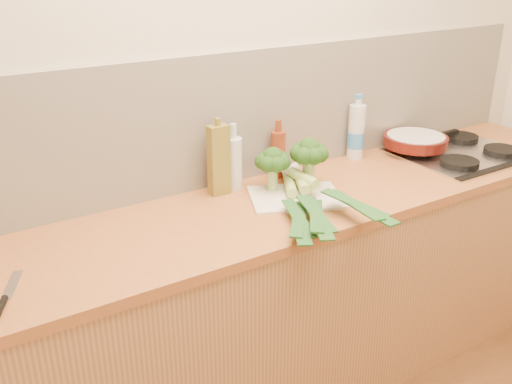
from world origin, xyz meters
TOP-DOWN VIEW (x-y plane):
  - room_shell at (0.00, 1.49)m, footprint 3.50×3.50m
  - counter at (0.00, 1.20)m, footprint 3.20×0.62m
  - gas_hob at (1.02, 1.20)m, footprint 0.58×0.50m
  - chopping_board at (0.05, 1.20)m, footprint 0.43×0.38m
  - broccoli_left at (0.01, 1.30)m, footprint 0.14×0.14m
  - broccoli_right at (0.15, 1.25)m, footprint 0.15×0.16m
  - leek_front at (0.03, 1.19)m, footprint 0.39×0.64m
  - leek_mid at (0.06, 1.14)m, footprint 0.34×0.62m
  - leek_back at (0.10, 1.15)m, footprint 0.10×0.70m
  - chefs_knife at (-1.06, 1.04)m, footprint 0.13×0.25m
  - skillet at (0.85, 1.33)m, footprint 0.44×0.30m
  - oil_tin at (-0.18, 1.40)m, footprint 0.08×0.05m
  - glass_bottle at (-0.10, 1.42)m, footprint 0.07×0.07m
  - amber_bottle at (0.13, 1.44)m, footprint 0.06×0.06m
  - water_bottle at (0.57, 1.44)m, footprint 0.08×0.08m

SIDE VIEW (x-z plane):
  - counter at x=0.00m, z-range 0.00..0.90m
  - chopping_board at x=0.05m, z-range 0.90..0.91m
  - chefs_knife at x=-1.06m, z-range 0.90..0.92m
  - gas_hob at x=1.02m, z-range 0.89..0.93m
  - leek_front at x=0.03m, z-range 0.91..0.95m
  - leek_mid at x=0.06m, z-range 0.93..0.97m
  - skillet at x=0.85m, z-range 0.94..0.99m
  - leek_back at x=0.10m, z-range 0.95..0.99m
  - amber_bottle at x=0.13m, z-range 0.88..1.13m
  - glass_bottle at x=-0.10m, z-range 0.88..1.15m
  - water_bottle at x=0.57m, z-range 0.88..1.16m
  - broccoli_left at x=0.01m, z-range 0.94..1.12m
  - oil_tin at x=-0.18m, z-range 0.89..1.20m
  - broccoli_right at x=0.15m, z-range 0.95..1.16m
  - room_shell at x=0.00m, z-range -0.58..2.92m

